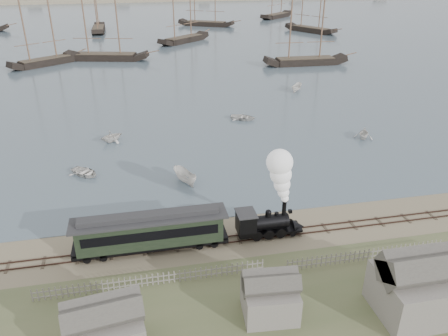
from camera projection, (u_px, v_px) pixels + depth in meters
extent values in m
plane|color=gray|center=(215.00, 230.00, 43.75)|extent=(600.00, 600.00, 0.00)
cube|color=#485E68|center=(144.00, 18.00, 193.36)|extent=(600.00, 336.00, 0.06)
cube|color=#3B2720|center=(220.00, 244.00, 41.50)|extent=(120.00, 0.08, 0.12)
cube|color=#3B2720|center=(218.00, 238.00, 42.38)|extent=(120.00, 0.08, 0.12)
cube|color=#3B3226|center=(219.00, 241.00, 41.97)|extent=(120.00, 1.80, 0.06)
cube|color=tan|center=(139.00, 1.00, 263.79)|extent=(500.00, 20.00, 1.80)
cube|color=black|center=(269.00, 230.00, 42.61)|extent=(6.25, 1.84, 0.23)
cylinder|color=black|center=(266.00, 222.00, 42.14)|extent=(3.86, 1.38, 1.38)
cube|color=black|center=(246.00, 223.00, 41.70)|extent=(1.65, 2.02, 2.11)
cube|color=#2E2E31|center=(246.00, 213.00, 41.21)|extent=(1.84, 2.20, 0.11)
cylinder|color=black|center=(284.00, 209.00, 41.92)|extent=(0.40, 0.40, 1.47)
sphere|color=black|center=(268.00, 212.00, 41.71)|extent=(0.59, 0.59, 0.59)
cone|color=black|center=(298.00, 227.00, 43.19)|extent=(1.29, 1.84, 1.84)
cube|color=black|center=(290.00, 211.00, 42.18)|extent=(0.32, 0.32, 0.32)
cube|color=black|center=(152.00, 243.00, 40.52)|extent=(14.12, 2.32, 0.35)
cube|color=black|center=(151.00, 231.00, 39.90)|extent=(13.11, 2.52, 2.52)
cube|color=black|center=(151.00, 236.00, 38.66)|extent=(12.11, 0.06, 0.91)
cube|color=black|center=(150.00, 221.00, 40.91)|extent=(12.11, 0.06, 0.91)
cube|color=#2E2E31|center=(149.00, 218.00, 39.32)|extent=(14.12, 2.72, 0.18)
cube|color=#2E2E31|center=(149.00, 216.00, 39.19)|extent=(12.61, 1.21, 0.45)
imported|color=silver|center=(143.00, 236.00, 42.22)|extent=(2.52, 3.50, 0.72)
imported|color=silver|center=(85.00, 172.00, 54.33)|extent=(4.85, 4.89, 0.83)
imported|color=silver|center=(111.00, 136.00, 63.95)|extent=(4.27, 4.44, 1.81)
imported|color=silver|center=(185.00, 177.00, 52.38)|extent=(4.42, 3.22, 1.60)
imported|color=silver|center=(243.00, 117.00, 72.79)|extent=(4.60, 5.12, 0.87)
imported|color=silver|center=(364.00, 133.00, 65.12)|extent=(4.19, 4.05, 1.69)
imported|color=silver|center=(296.00, 88.00, 87.91)|extent=(3.87, 3.63, 1.49)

